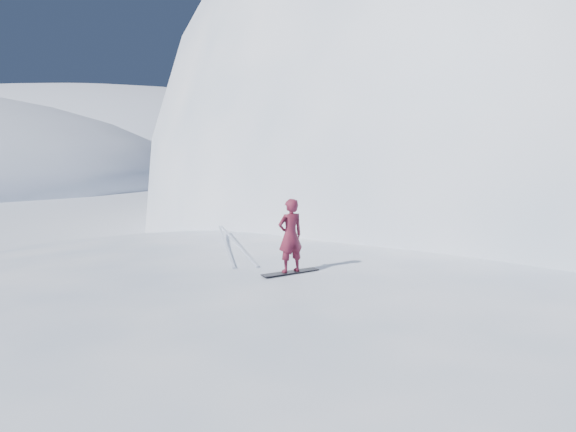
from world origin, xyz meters
name	(u,v)px	position (x,y,z in m)	size (l,w,h in m)	color
near_ridge	(333,362)	(1.00, 3.00, 0.00)	(36.00, 28.00, 4.80)	white
peak_shoulder	(448,235)	(10.00, 20.00, 0.00)	(28.00, 24.00, 18.00)	white
far_ridge_c	(88,167)	(-40.00, 110.00, 0.00)	(140.00, 90.00, 36.00)	white
wind_bumps	(269,381)	(-0.56, 2.12, 0.00)	(16.00, 14.40, 1.00)	white
snowboard	(290,272)	(-0.07, 2.24, 2.41)	(1.33, 0.25, 0.02)	black
snowboarder	(290,236)	(-0.07, 2.24, 3.22)	(0.58, 0.38, 1.59)	maroon
board_tracks	(231,242)	(-1.57, 5.73, 2.42)	(1.40, 5.95, 0.04)	silver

